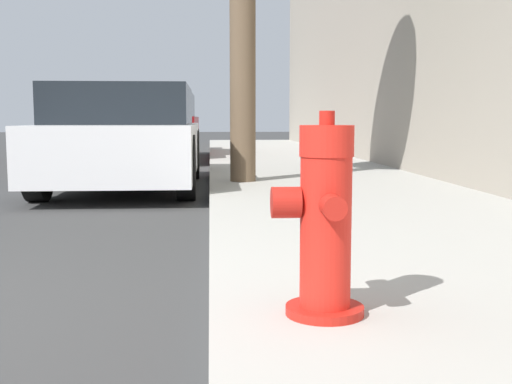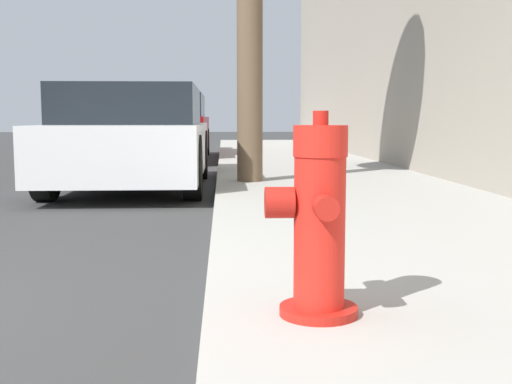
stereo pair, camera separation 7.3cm
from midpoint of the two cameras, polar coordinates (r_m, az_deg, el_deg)
fire_hydrant at (r=2.45m, az=5.20°, el=-2.77°), size 0.36×0.38×0.78m
parked_car_near at (r=8.24m, az=-11.72°, el=4.68°), size 1.78×4.00×1.28m
parked_car_mid at (r=14.05m, az=-9.03°, el=5.66°), size 1.80×4.56×1.40m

